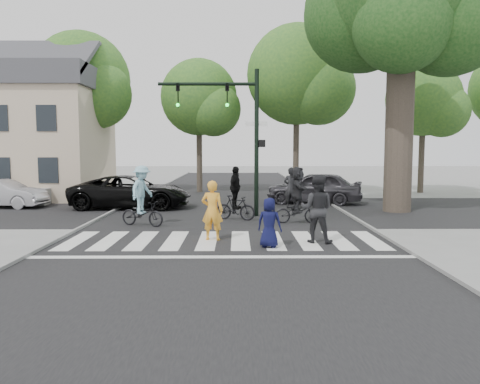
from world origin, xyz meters
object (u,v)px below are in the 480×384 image
object	(u,v)px
traffic_signal	(236,121)
car_silver	(3,194)
eucalyptus	(403,2)
car_grey	(314,188)
cyclist_mid	(235,198)
pedestrian_child	(269,223)
pedestrian_adult	(317,209)
car_suv	(131,192)
cyclist_left	(142,200)
pedestrian_woman	(212,210)
cyclist_right	(298,198)

from	to	relation	value
traffic_signal	car_silver	size ratio (longest dim) A/B	1.48
eucalyptus	car_grey	world-z (taller)	eucalyptus
traffic_signal	cyclist_mid	world-z (taller)	traffic_signal
eucalyptus	traffic_signal	bearing A→B (deg)	-168.44
pedestrian_child	car_grey	world-z (taller)	car_grey
pedestrian_adult	car_suv	xyz separation A→B (m)	(-7.33, 8.05, -0.24)
pedestrian_child	car_suv	xyz separation A→B (m)	(-5.87, 8.74, 0.06)
pedestrian_child	car_silver	bearing A→B (deg)	-18.81
eucalyptus	cyclist_left	xyz separation A→B (m)	(-10.56, -3.99, -8.13)
car_grey	pedestrian_adult	bearing A→B (deg)	4.22
cyclist_left	cyclist_mid	distance (m)	3.64
eucalyptus	pedestrian_woman	xyz separation A→B (m)	(-7.89, -6.61, -8.16)
traffic_signal	car_suv	xyz separation A→B (m)	(-4.92, 2.53, -3.13)
car_silver	car_grey	world-z (taller)	car_grey
traffic_signal	pedestrian_woman	size ratio (longest dim) A/B	3.27
eucalyptus	car_grey	bearing A→B (deg)	139.10
eucalyptus	pedestrian_woman	size ratio (longest dim) A/B	7.08
pedestrian_adult	car_suv	size ratio (longest dim) A/B	0.37
traffic_signal	car_suv	size ratio (longest dim) A/B	1.08
eucalyptus	car_silver	size ratio (longest dim) A/B	3.21
car_suv	car_grey	bearing A→B (deg)	-78.34
traffic_signal	cyclist_right	xyz separation A→B (m)	(2.31, -1.91, -2.95)
cyclist_right	car_grey	distance (m)	6.40
car_silver	eucalyptus	bearing A→B (deg)	-87.60
cyclist_left	pedestrian_adult	bearing A→B (deg)	-27.38
pedestrian_woman	car_grey	distance (m)	10.50
car_grey	car_silver	bearing A→B (deg)	-71.17
cyclist_mid	cyclist_right	bearing A→B (deg)	-18.75
traffic_signal	cyclist_left	distance (m)	5.15
car_suv	car_grey	distance (m)	9.03
cyclist_left	cyclist_right	bearing A→B (deg)	6.13
cyclist_mid	car_suv	size ratio (longest dim) A/B	0.38
pedestrian_child	car_suv	distance (m)	10.53
cyclist_mid	car_suv	distance (m)	6.11
eucalyptus	pedestrian_child	xyz separation A→B (m)	(-6.22, -7.68, -8.37)
cyclist_right	traffic_signal	bearing A→B (deg)	140.34
cyclist_left	cyclist_right	distance (m)	5.72
traffic_signal	cyclist_left	size ratio (longest dim) A/B	2.74
pedestrian_child	cyclist_right	size ratio (longest dim) A/B	0.67
pedestrian_child	cyclist_mid	size ratio (longest dim) A/B	0.67
pedestrian_adult	cyclist_left	world-z (taller)	cyclist_left
cyclist_left	car_grey	bearing A→B (deg)	42.85
traffic_signal	car_silver	bearing A→B (deg)	165.91
pedestrian_woman	cyclist_left	size ratio (longest dim) A/B	0.84
pedestrian_woman	pedestrian_child	xyz separation A→B (m)	(1.67, -1.07, -0.21)
pedestrian_adult	pedestrian_woman	bearing A→B (deg)	10.73
cyclist_left	pedestrian_child	bearing A→B (deg)	-40.40
traffic_signal	pedestrian_adult	size ratio (longest dim) A/B	2.95
eucalyptus	pedestrian_adult	size ratio (longest dim) A/B	6.40
traffic_signal	cyclist_left	world-z (taller)	traffic_signal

